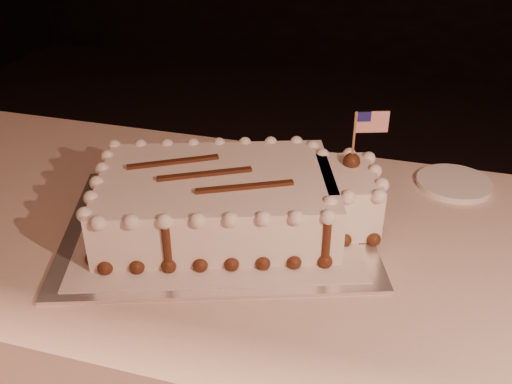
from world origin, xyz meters
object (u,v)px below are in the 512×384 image
(banquet_table, at_px, (319,379))
(sheet_cake, at_px, (233,199))
(cake_board, at_px, (218,225))
(side_plate, at_px, (454,183))

(banquet_table, xyz_separation_m, sheet_cake, (-0.20, 0.01, 0.44))
(cake_board, distance_m, sheet_cake, 0.07)
(sheet_cake, bearing_deg, side_plate, 34.67)
(cake_board, height_order, sheet_cake, sheet_cake)
(banquet_table, height_order, cake_board, cake_board)
(cake_board, relative_size, sheet_cake, 1.01)
(sheet_cake, bearing_deg, cake_board, -160.83)
(banquet_table, bearing_deg, cake_board, -179.24)
(cake_board, distance_m, side_plate, 0.55)
(banquet_table, height_order, sheet_cake, sheet_cake)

